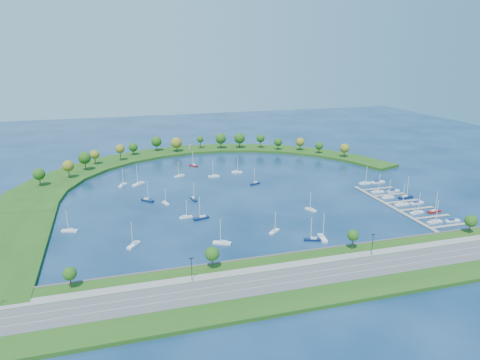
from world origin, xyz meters
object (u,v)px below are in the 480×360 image
object	(u,v)px
docked_boat_2	(417,212)
moored_boat_11	(237,172)
moored_boat_15	(311,209)
docked_boat_0	(435,221)
moored_boat_2	(186,216)
docked_boat_10	(365,183)
docked_boat_3	(434,211)
moored_boat_17	(165,203)
moored_boat_10	(194,165)
moored_boat_12	(179,176)
moored_boat_13	(201,217)
docked_boat_11	(378,182)
moored_boat_9	(123,185)
docked_boat_9	(393,191)
harbor_tower	(190,147)
moored_boat_8	(139,184)
docked_boat_4	(401,204)
moored_boat_7	(222,242)
docked_boat_6	(388,197)
moored_boat_1	(274,231)
docked_boat_1	(452,221)
moored_boat_16	(255,183)
moored_boat_14	(322,237)
docked_boat_7	(406,197)
moored_boat_4	(312,239)
moored_boat_3	(214,176)
dock_system	(403,206)
moored_boat_0	(134,244)
docked_boat_5	(417,203)
moored_boat_18	(147,200)
moored_boat_5	(70,230)
docked_boat_8	(377,191)
moored_boat_6	(194,199)

from	to	relation	value
docked_boat_2	moored_boat_11	bearing A→B (deg)	116.18
moored_boat_15	docked_boat_0	distance (m)	65.68
moored_boat_2	docked_boat_10	world-z (taller)	docked_boat_10
docked_boat_3	moored_boat_17	bearing A→B (deg)	151.59
moored_boat_15	moored_boat_10	bearing A→B (deg)	-3.51
moored_boat_12	moored_boat_13	size ratio (longest dim) A/B	0.89
docked_boat_11	moored_boat_9	bearing A→B (deg)	165.42
docked_boat_9	moored_boat_11	bearing A→B (deg)	132.06
harbor_tower	moored_boat_8	size ratio (longest dim) A/B	0.31
docked_boat_4	moored_boat_7	bearing A→B (deg)	-168.11
moored_boat_15	docked_boat_9	size ratio (longest dim) A/B	1.20
docked_boat_6	docked_boat_4	bearing A→B (deg)	-91.92
moored_boat_1	docked_boat_1	bearing A→B (deg)	-47.33
moored_boat_16	moored_boat_14	bearing A→B (deg)	63.69
docked_boat_2	docked_boat_10	bearing A→B (deg)	79.99
docked_boat_4	docked_boat_10	size ratio (longest dim) A/B	1.03
moored_boat_11	docked_boat_7	world-z (taller)	docked_boat_7
moored_boat_4	moored_boat_16	xyz separation A→B (m)	(2.39, 95.33, -0.01)
docked_boat_3	docked_boat_6	size ratio (longest dim) A/B	1.03
moored_boat_9	docked_boat_9	distance (m)	178.57
moored_boat_3	moored_boat_11	distance (m)	19.86
dock_system	moored_boat_16	xyz separation A→B (m)	(-69.55, 66.31, 0.53)
moored_boat_17	docked_boat_1	xyz separation A→B (m)	(143.98, -71.82, -0.25)
moored_boat_12	docked_boat_3	world-z (taller)	docked_boat_3
moored_boat_15	docked_boat_1	xyz separation A→B (m)	(65.58, -36.85, -0.27)
moored_boat_4	docked_boat_6	world-z (taller)	docked_boat_6
moored_boat_17	docked_boat_1	world-z (taller)	moored_boat_17
moored_boat_0	harbor_tower	bearing A→B (deg)	-162.76
harbor_tower	moored_boat_3	world-z (taller)	moored_boat_3
moored_boat_1	moored_boat_10	world-z (taller)	moored_boat_10
moored_boat_0	moored_boat_14	bearing A→B (deg)	113.72
docked_boat_0	docked_boat_4	bearing A→B (deg)	86.37
moored_boat_0	docked_boat_6	distance (m)	157.53
docked_boat_4	harbor_tower	bearing A→B (deg)	119.27
docked_boat_5	docked_boat_9	distance (m)	23.45
moored_boat_12	docked_boat_2	world-z (taller)	docked_boat_2
moored_boat_3	moored_boat_18	world-z (taller)	moored_boat_18
moored_boat_2	docked_boat_11	size ratio (longest dim) A/B	1.06
moored_boat_1	moored_boat_3	bearing A→B (deg)	54.12
moored_boat_9	moored_boat_5	bearing A→B (deg)	-171.23
docked_boat_5	docked_boat_8	bearing A→B (deg)	107.64
moored_boat_0	docked_boat_0	xyz separation A→B (m)	(155.35, -16.03, 0.01)
dock_system	docked_boat_5	world-z (taller)	docked_boat_5
moored_boat_5	moored_boat_15	world-z (taller)	moored_boat_5
docked_boat_5	docked_boat_8	size ratio (longest dim) A/B	0.72
moored_boat_14	docked_boat_6	xyz separation A→B (m)	(66.71, 44.04, -0.05)
moored_boat_6	moored_boat_3	bearing A→B (deg)	147.54
moored_boat_6	moored_boat_13	bearing A→B (deg)	-8.56
moored_boat_5	docked_boat_8	world-z (taller)	docked_boat_8
harbor_tower	docked_boat_4	distance (m)	199.51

